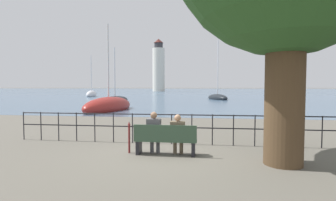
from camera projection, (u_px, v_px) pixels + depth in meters
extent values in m
plane|color=#605B51|center=(166.00, 154.00, 7.69)|extent=(1000.00, 1000.00, 0.00)
cube|color=#47607A|center=(201.00, 90.00, 165.23)|extent=(600.00, 300.00, 0.01)
cylinder|color=#4C3823|center=(284.00, 93.00, 6.61)|extent=(0.96, 0.96, 3.66)
cube|color=#334C38|center=(166.00, 140.00, 7.66)|extent=(1.82, 0.45, 0.05)
cube|color=#334C38|center=(165.00, 133.00, 7.45)|extent=(1.82, 0.04, 0.45)
cube|color=black|center=(139.00, 147.00, 7.78)|extent=(0.10, 0.41, 0.40)
cube|color=black|center=(193.00, 149.00, 7.57)|extent=(0.10, 0.41, 0.40)
cylinder|color=#4C4C51|center=(152.00, 145.00, 7.89)|extent=(0.11, 0.11, 0.45)
cylinder|color=#4C4C51|center=(158.00, 145.00, 7.86)|extent=(0.11, 0.11, 0.45)
cube|color=#4C4C51|center=(154.00, 137.00, 7.77)|extent=(0.35, 0.26, 0.14)
cube|color=#4C4C51|center=(154.00, 129.00, 7.67)|extent=(0.41, 0.24, 0.60)
sphere|color=#846047|center=(154.00, 115.00, 7.65)|extent=(0.20, 0.20, 0.20)
cylinder|color=brown|center=(175.00, 146.00, 7.79)|extent=(0.11, 0.11, 0.45)
cylinder|color=brown|center=(181.00, 146.00, 7.77)|extent=(0.11, 0.11, 0.45)
cube|color=brown|center=(178.00, 137.00, 7.68)|extent=(0.36, 0.26, 0.14)
cube|color=brown|center=(178.00, 131.00, 7.58)|extent=(0.42, 0.24, 0.54)
sphere|color=#A87A5B|center=(178.00, 118.00, 7.56)|extent=(0.19, 0.19, 0.19)
cylinder|color=black|center=(24.00, 126.00, 9.84)|extent=(0.04, 0.04, 1.05)
cylinder|color=black|center=(41.00, 126.00, 9.75)|extent=(0.04, 0.04, 1.05)
cylinder|color=black|center=(59.00, 126.00, 9.65)|extent=(0.04, 0.04, 1.05)
cylinder|color=black|center=(77.00, 127.00, 9.56)|extent=(0.04, 0.04, 1.05)
cylinder|color=black|center=(95.00, 127.00, 9.47)|extent=(0.04, 0.04, 1.05)
cylinder|color=black|center=(113.00, 128.00, 9.38)|extent=(0.04, 0.04, 1.05)
cylinder|color=black|center=(132.00, 128.00, 9.29)|extent=(0.04, 0.04, 1.05)
cylinder|color=black|center=(152.00, 128.00, 9.20)|extent=(0.04, 0.04, 1.05)
cylinder|color=black|center=(172.00, 129.00, 9.10)|extent=(0.04, 0.04, 1.05)
cylinder|color=black|center=(192.00, 129.00, 9.01)|extent=(0.04, 0.04, 1.05)
cylinder|color=black|center=(212.00, 130.00, 8.92)|extent=(0.04, 0.04, 1.05)
cylinder|color=black|center=(233.00, 130.00, 8.83)|extent=(0.04, 0.04, 1.05)
cylinder|color=black|center=(255.00, 131.00, 8.74)|extent=(0.04, 0.04, 1.05)
cylinder|color=black|center=(277.00, 131.00, 8.64)|extent=(0.04, 0.04, 1.05)
cylinder|color=black|center=(299.00, 132.00, 8.55)|extent=(0.04, 0.04, 1.05)
cylinder|color=black|center=(322.00, 132.00, 8.46)|extent=(0.04, 0.04, 1.05)
cylinder|color=black|center=(172.00, 115.00, 9.08)|extent=(11.21, 0.04, 0.04)
cylinder|color=black|center=(172.00, 127.00, 9.10)|extent=(11.21, 0.04, 0.04)
cylinder|color=maroon|center=(129.00, 139.00, 7.84)|extent=(0.06, 0.06, 0.84)
cone|color=maroon|center=(129.00, 123.00, 7.81)|extent=(0.09, 0.09, 0.11)
ellipsoid|color=black|center=(217.00, 98.00, 41.15)|extent=(3.91, 6.16, 1.21)
cylinder|color=silver|center=(218.00, 68.00, 40.90)|extent=(0.14, 0.14, 8.61)
ellipsoid|color=silver|center=(91.00, 95.00, 53.36)|extent=(2.73, 6.05, 1.75)
cylinder|color=silver|center=(91.00, 74.00, 53.14)|extent=(0.14, 0.14, 7.45)
ellipsoid|color=maroon|center=(109.00, 107.00, 21.97)|extent=(3.24, 7.24, 1.64)
cylinder|color=silver|center=(108.00, 63.00, 21.78)|extent=(0.14, 0.14, 6.36)
ellipsoid|color=black|center=(115.00, 101.00, 32.76)|extent=(2.35, 7.77, 1.19)
cylinder|color=silver|center=(115.00, 73.00, 32.57)|extent=(0.14, 0.14, 6.25)
cylinder|color=silver|center=(159.00, 70.00, 115.50)|extent=(5.34, 5.34, 18.91)
cylinder|color=#2D2D33|center=(159.00, 46.00, 114.94)|extent=(3.74, 3.74, 2.31)
cone|color=#4C1E19|center=(159.00, 41.00, 114.83)|extent=(4.27, 4.27, 1.84)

